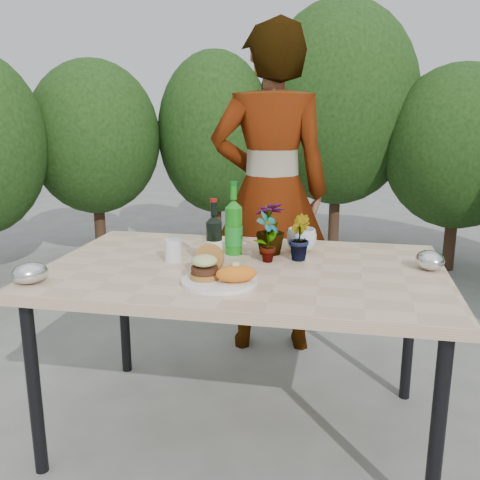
% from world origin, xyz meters
% --- Properties ---
extents(ground, '(80.00, 80.00, 0.00)m').
position_xyz_m(ground, '(0.00, 0.00, 0.00)').
color(ground, slate).
rests_on(ground, ground).
extents(patio_table, '(1.60, 1.00, 0.75)m').
position_xyz_m(patio_table, '(0.00, 0.00, 0.69)').
color(patio_table, '#CFAE8A').
rests_on(patio_table, ground).
extents(shrub_hedge, '(6.84, 5.06, 2.31)m').
position_xyz_m(shrub_hedge, '(0.32, 1.81, 1.16)').
color(shrub_hedge, '#382316').
rests_on(shrub_hedge, ground).
extents(dinner_plate, '(0.28, 0.28, 0.01)m').
position_xyz_m(dinner_plate, '(-0.05, -0.23, 0.76)').
color(dinner_plate, white).
rests_on(dinner_plate, patio_table).
extents(burger_stack, '(0.11, 0.16, 0.11)m').
position_xyz_m(burger_stack, '(-0.10, -0.21, 0.81)').
color(burger_stack, '#B7722D').
rests_on(burger_stack, dinner_plate).
extents(sweet_potato, '(0.17, 0.12, 0.06)m').
position_xyz_m(sweet_potato, '(0.02, -0.25, 0.80)').
color(sweet_potato, orange).
rests_on(sweet_potato, dinner_plate).
extents(grilled_veg, '(0.08, 0.05, 0.03)m').
position_xyz_m(grilled_veg, '(-0.03, -0.13, 0.78)').
color(grilled_veg, olive).
rests_on(grilled_veg, dinner_plate).
extents(wine_bottle, '(0.07, 0.07, 0.28)m').
position_xyz_m(wine_bottle, '(-0.12, -0.02, 0.85)').
color(wine_bottle, black).
rests_on(wine_bottle, patio_table).
extents(sparkling_water, '(0.08, 0.08, 0.32)m').
position_xyz_m(sparkling_water, '(-0.08, 0.18, 0.87)').
color(sparkling_water, '#187F17').
rests_on(sparkling_water, patio_table).
extents(plastic_cup, '(0.07, 0.07, 0.09)m').
position_xyz_m(plastic_cup, '(-0.30, 0.02, 0.80)').
color(plastic_cup, silver).
rests_on(plastic_cup, patio_table).
extents(seedling_left, '(0.12, 0.13, 0.21)m').
position_xyz_m(seedling_left, '(0.08, 0.08, 0.86)').
color(seedling_left, '#2B6121').
rests_on(seedling_left, patio_table).
extents(seedling_mid, '(0.12, 0.13, 0.19)m').
position_xyz_m(seedling_mid, '(0.21, 0.15, 0.85)').
color(seedling_mid, '#24551D').
rests_on(seedling_mid, patio_table).
extents(seedling_right, '(0.18, 0.18, 0.23)m').
position_xyz_m(seedling_right, '(0.08, 0.21, 0.87)').
color(seedling_right, '#2C571E').
rests_on(seedling_right, patio_table).
extents(blue_bowl, '(0.14, 0.14, 0.10)m').
position_xyz_m(blue_bowl, '(0.21, 0.28, 0.80)').
color(blue_bowl, silver).
rests_on(blue_bowl, patio_table).
extents(foil_packet_left, '(0.17, 0.17, 0.08)m').
position_xyz_m(foil_packet_left, '(-0.73, -0.36, 0.79)').
color(foil_packet_left, silver).
rests_on(foil_packet_left, patio_table).
extents(foil_packet_right, '(0.14, 0.16, 0.08)m').
position_xyz_m(foil_packet_right, '(0.73, 0.10, 0.79)').
color(foil_packet_right, silver).
rests_on(foil_packet_right, patio_table).
extents(person, '(0.74, 0.56, 1.83)m').
position_xyz_m(person, '(-0.02, 0.90, 0.91)').
color(person, '#8F6747').
rests_on(person, ground).
extents(terracotta_pot, '(0.17, 0.17, 0.14)m').
position_xyz_m(terracotta_pot, '(-1.87, 1.83, 0.07)').
color(terracotta_pot, '#BB5030').
rests_on(terracotta_pot, ground).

